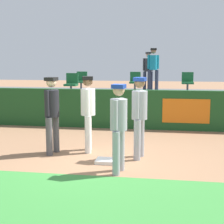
{
  "coord_description": "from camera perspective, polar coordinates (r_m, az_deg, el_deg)",
  "views": [
    {
      "loc": [
        1.39,
        -7.38,
        2.28
      ],
      "look_at": [
        0.07,
        0.93,
        1.0
      ],
      "focal_mm": 54.87,
      "sensor_mm": 36.0,
      "label": 1
    }
  ],
  "objects": [
    {
      "name": "seat_back_left",
      "position": [
        14.98,
        -5.12,
        5.32
      ],
      "size": [
        0.46,
        0.44,
        0.84
      ],
      "color": "#4C4C51",
      "rests_on": "bleacher_platform"
    },
    {
      "name": "first_base",
      "position": [
        7.75,
        -1.18,
        -8.14
      ],
      "size": [
        0.4,
        0.4,
        0.08
      ],
      "primitive_type": "cube",
      "color": "white",
      "rests_on": "ground_plane"
    },
    {
      "name": "seat_front_left",
      "position": [
        13.23,
        -6.77,
        4.85
      ],
      "size": [
        0.47,
        0.44,
        0.84
      ],
      "color": "#4C4C51",
      "rests_on": "bleacher_platform"
    },
    {
      "name": "bleacher_platform",
      "position": [
        14.01,
        3.28,
        1.23
      ],
      "size": [
        18.0,
        4.8,
        0.94
      ],
      "primitive_type": "cube",
      "color": "#59595E",
      "rests_on": "ground_plane"
    },
    {
      "name": "seat_back_right",
      "position": [
        14.55,
        12.48,
        5.05
      ],
      "size": [
        0.48,
        0.44,
        0.84
      ],
      "color": "#4C4C51",
      "rests_on": "bleacher_platform"
    },
    {
      "name": "player_runner_visitor",
      "position": [
        7.9,
        4.59,
        0.01
      ],
      "size": [
        0.42,
        0.52,
        1.89
      ],
      "rotation": [
        0.0,
        0.0,
        -1.76
      ],
      "color": "#9EA3AD",
      "rests_on": "ground_plane"
    },
    {
      "name": "field_wall",
      "position": [
        11.46,
        2.04,
        0.49
      ],
      "size": [
        18.0,
        0.26,
        1.31
      ],
      "color": "#19471E",
      "rests_on": "ground_plane"
    },
    {
      "name": "spectator_capped",
      "position": [
        15.47,
        6.03,
        7.28
      ],
      "size": [
        0.46,
        0.38,
        1.69
      ],
      "rotation": [
        0.0,
        0.0,
        3.36
      ],
      "color": "#33384C",
      "rests_on": "bleacher_platform"
    },
    {
      "name": "player_fielder_home",
      "position": [
        8.51,
        -3.98,
        0.59
      ],
      "size": [
        0.42,
        0.6,
        1.89
      ],
      "rotation": [
        0.0,
        0.0,
        -1.38
      ],
      "color": "white",
      "rests_on": "ground_plane"
    },
    {
      "name": "spectator_hooded",
      "position": [
        15.29,
        6.88,
        7.6
      ],
      "size": [
        0.51,
        0.4,
        1.85
      ],
      "rotation": [
        0.0,
        0.0,
        3.31
      ],
      "color": "#33384C",
      "rests_on": "bleacher_platform"
    },
    {
      "name": "player_coach_visitor",
      "position": [
        6.85,
        1.12,
        -1.71
      ],
      "size": [
        0.4,
        0.5,
        1.81
      ],
      "rotation": [
        0.0,
        0.0,
        -1.74
      ],
      "color": "#9EA3AD",
      "rests_on": "ground_plane"
    },
    {
      "name": "seat_back_center",
      "position": [
        14.58,
        3.87,
        5.24
      ],
      "size": [
        0.45,
        0.44,
        0.84
      ],
      "color": "#4C4C51",
      "rests_on": "bleacher_platform"
    },
    {
      "name": "ground_plane",
      "position": [
        7.85,
        -1.58,
        -8.24
      ],
      "size": [
        60.0,
        60.0,
        0.0
      ],
      "primitive_type": "plane",
      "color": "#936B4C"
    },
    {
      "name": "grass_foreground_strip",
      "position": [
        5.66,
        -6.19,
        -15.11
      ],
      "size": [
        18.0,
        2.8,
        0.01
      ],
      "primitive_type": "cube",
      "color": "#388438",
      "rests_on": "ground_plane"
    },
    {
      "name": "player_umpire",
      "position": [
        8.4,
        -9.97,
        0.35
      ],
      "size": [
        0.42,
        0.52,
        1.87
      ],
      "rotation": [
        0.0,
        0.0,
        -1.76
      ],
      "color": "#4C4C51",
      "rests_on": "ground_plane"
    }
  ]
}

